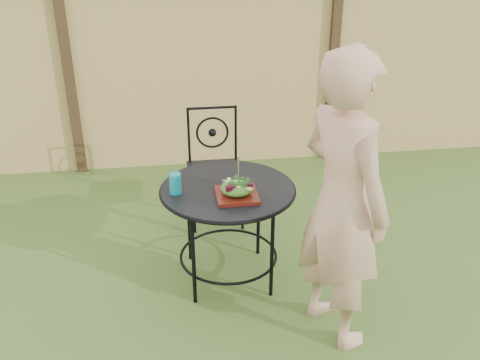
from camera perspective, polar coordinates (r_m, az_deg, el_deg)
The scene contains 9 objects.
ground at distance 3.86m, azimuth -0.60°, elevation -11.35°, with size 60.00×60.00×0.00m, color #2E4817.
fence at distance 5.43m, azimuth -3.77°, elevation 11.11°, with size 8.00×0.12×1.90m.
patio_table at distance 3.66m, azimuth -1.30°, elevation -2.74°, with size 0.92×0.92×0.72m.
patio_chair at distance 4.49m, azimuth -2.72°, elevation 1.79°, with size 0.46×0.46×0.95m.
diner at distance 3.09m, azimuth 10.89°, elevation -2.40°, with size 0.66×0.43×1.80m, color tan.
salad_plate at distance 3.47m, azimuth -0.34°, elevation -1.62°, with size 0.27×0.27×0.02m, color #4A0E0A.
salad at distance 3.45m, azimuth -0.35°, elevation -0.85°, with size 0.21×0.21×0.08m, color #235614.
fork at distance 3.39m, azimuth -0.18°, elevation 1.12°, with size 0.01×0.01×0.18m, color silver.
drinking_glass at distance 3.52m, azimuth -6.91°, elevation -0.35°, with size 0.08×0.08×0.14m, color #0E9AA6.
Camera 1 is at (-0.40, -3.04, 2.35)m, focal length 40.00 mm.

